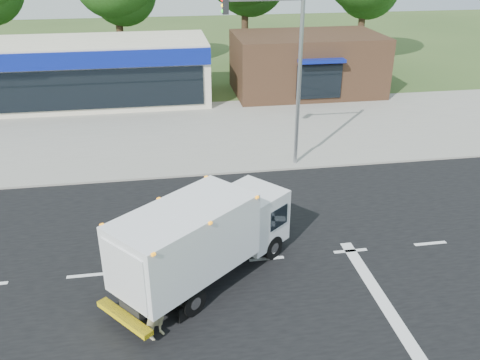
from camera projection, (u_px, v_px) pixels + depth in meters
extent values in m
plane|color=#385123|center=(267.00, 259.00, 17.34)|extent=(120.00, 120.00, 0.00)
cube|color=black|center=(267.00, 259.00, 17.33)|extent=(60.00, 14.00, 0.02)
cube|color=gray|center=(232.00, 163.00, 24.61)|extent=(60.00, 2.40, 0.12)
cube|color=gray|center=(217.00, 124.00, 29.80)|extent=(60.00, 9.00, 0.02)
cube|color=silver|center=(86.00, 275.00, 16.47)|extent=(1.20, 0.15, 0.01)
cube|color=silver|center=(178.00, 267.00, 16.90)|extent=(1.20, 0.15, 0.01)
cube|color=silver|center=(267.00, 259.00, 17.33)|extent=(1.20, 0.15, 0.01)
cube|color=silver|center=(350.00, 251.00, 17.76)|extent=(1.20, 0.15, 0.01)
cube|color=silver|center=(430.00, 243.00, 18.19)|extent=(1.20, 0.15, 0.01)
cube|color=silver|center=(386.00, 306.00, 15.09)|extent=(0.40, 7.00, 0.01)
cube|color=black|center=(187.00, 275.00, 15.51)|extent=(3.94, 3.49, 0.31)
cube|color=silver|center=(252.00, 215.00, 17.31)|extent=(2.56, 2.58, 1.85)
cube|color=black|center=(268.00, 202.00, 17.80)|extent=(1.17, 1.37, 0.79)
cube|color=white|center=(185.00, 240.00, 14.97)|extent=(4.73, 4.44, 2.07)
cube|color=silver|center=(124.00, 276.00, 13.49)|extent=(1.17, 1.39, 1.67)
cube|color=yellow|center=(124.00, 318.00, 13.95)|extent=(1.59, 1.82, 0.16)
cube|color=orange|center=(183.00, 210.00, 14.54)|extent=(4.62, 4.35, 0.07)
cylinder|color=black|center=(235.00, 230.00, 18.24)|extent=(0.82, 0.74, 0.84)
cylinder|color=black|center=(272.00, 247.00, 17.25)|extent=(0.82, 0.74, 0.84)
cylinder|color=black|center=(153.00, 278.00, 15.69)|extent=(0.82, 0.74, 0.84)
cylinder|color=black|center=(193.00, 302.00, 14.65)|extent=(0.82, 0.74, 0.84)
imported|color=tan|center=(155.00, 310.00, 13.62)|extent=(0.76, 0.73, 1.76)
sphere|color=white|center=(153.00, 285.00, 13.26)|extent=(0.28, 0.28, 0.28)
cube|color=beige|center=(68.00, 72.00, 32.99)|extent=(18.00, 6.00, 4.00)
cube|color=navy|center=(58.00, 61.00, 29.67)|extent=(18.00, 0.30, 1.00)
cube|color=black|center=(62.00, 91.00, 30.44)|extent=(17.00, 0.12, 2.40)
cube|color=#382316|center=(306.00, 64.00, 35.29)|extent=(10.00, 6.00, 4.00)
cube|color=navy|center=(321.00, 60.00, 32.14)|extent=(3.00, 1.20, 0.20)
cube|color=black|center=(319.00, 82.00, 32.79)|extent=(3.00, 0.12, 2.20)
cylinder|color=gray|center=(299.00, 83.00, 22.81)|extent=(0.18, 0.18, 8.00)
cylinder|color=gray|center=(264.00, 0.00, 21.01)|extent=(3.40, 0.12, 0.12)
cube|color=black|center=(225.00, 5.00, 20.86)|extent=(0.25, 0.25, 0.70)
cylinder|color=#332114|center=(120.00, 29.00, 39.92)|extent=(0.56, 0.56, 6.86)
cylinder|color=#332114|center=(245.00, 19.00, 41.15)|extent=(0.56, 0.56, 7.84)
cylinder|color=#332114|center=(362.00, 22.00, 42.77)|extent=(0.56, 0.56, 7.00)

